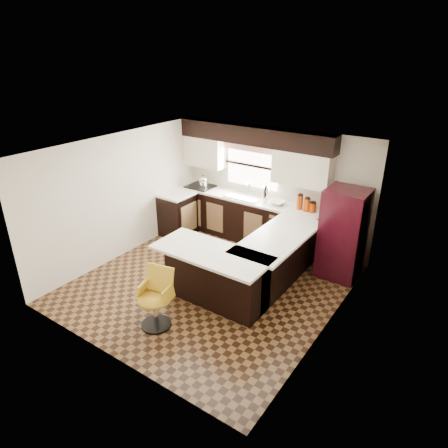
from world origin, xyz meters
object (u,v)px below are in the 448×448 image
Objects in this scene: peninsula_return at (216,277)px; bar_chair at (154,300)px; refrigerator at (343,234)px; peninsula_long at (274,261)px.

bar_chair is at bearing -109.82° from peninsula_return.
refrigerator is at bearing 55.02° from peninsula_return.
peninsula_long is 1.32m from refrigerator.
peninsula_return is at bearing -124.98° from refrigerator.
bar_chair reaches higher than peninsula_return.
refrigerator is at bearing 48.42° from bar_chair.
refrigerator is at bearing 49.20° from peninsula_long.
peninsula_long is 2.20m from bar_chair.
peninsula_long is at bearing -130.80° from refrigerator.
bar_chair reaches higher than peninsula_long.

